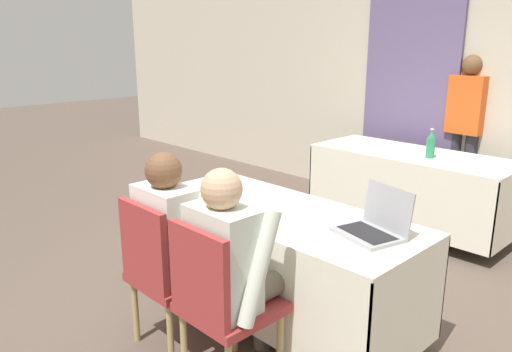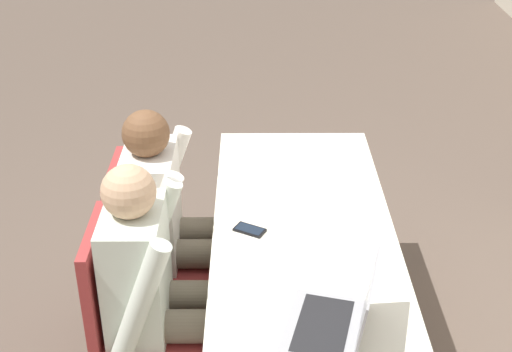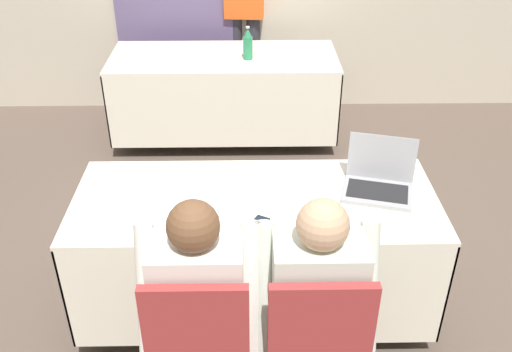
% 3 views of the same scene
% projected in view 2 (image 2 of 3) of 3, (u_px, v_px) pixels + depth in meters
% --- Properties ---
extents(conference_table_near, '(1.80, 0.74, 0.73)m').
position_uv_depth(conference_table_near, '(302.00, 265.00, 2.98)').
color(conference_table_near, silver).
rests_on(conference_table_near, ground_plane).
extents(laptop, '(0.40, 0.35, 0.25)m').
position_uv_depth(laptop, '(336.00, 321.00, 2.34)').
color(laptop, '#99999E').
rests_on(laptop, conference_table_near).
extents(cell_phone, '(0.12, 0.14, 0.01)m').
position_uv_depth(cell_phone, '(250.00, 230.00, 2.88)').
color(cell_phone, black).
rests_on(cell_phone, conference_table_near).
extents(paper_beside_laptop, '(0.32, 0.36, 0.00)m').
position_uv_depth(paper_beside_laptop, '(258.00, 187.00, 3.19)').
color(paper_beside_laptop, white).
rests_on(paper_beside_laptop, conference_table_near).
extents(paper_centre_table, '(0.29, 0.35, 0.00)m').
position_uv_depth(paper_centre_table, '(359.00, 273.00, 2.64)').
color(paper_centre_table, white).
rests_on(paper_centre_table, conference_table_near).
extents(chair_near_left, '(0.44, 0.44, 0.89)m').
position_uv_depth(chair_near_left, '(149.00, 246.00, 3.22)').
color(chair_near_left, tan).
rests_on(chair_near_left, ground_plane).
extents(chair_near_right, '(0.44, 0.44, 0.89)m').
position_uv_depth(chair_near_right, '(134.00, 315.00, 2.81)').
color(chair_near_right, tan).
rests_on(chair_near_right, ground_plane).
extents(person_checkered_shirt, '(0.50, 0.52, 1.15)m').
position_uv_depth(person_checkered_shirt, '(170.00, 216.00, 3.14)').
color(person_checkered_shirt, '#665B4C').
rests_on(person_checkered_shirt, ground_plane).
extents(person_white_shirt, '(0.50, 0.52, 1.15)m').
position_uv_depth(person_white_shirt, '(158.00, 282.00, 2.73)').
color(person_white_shirt, '#665B4C').
rests_on(person_white_shirt, ground_plane).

